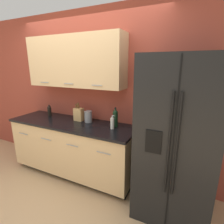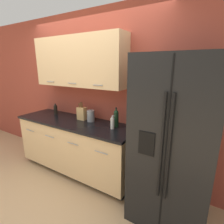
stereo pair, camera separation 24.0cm
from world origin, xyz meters
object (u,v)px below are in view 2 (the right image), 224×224
at_px(wine_bottle, 116,118).
at_px(oil_bottle, 56,109).
at_px(refrigerator, 174,142).
at_px(soap_dispenser, 112,123).
at_px(steel_canister, 91,116).
at_px(knife_block, 82,113).

height_order(wine_bottle, oil_bottle, wine_bottle).
relative_size(refrigerator, wine_bottle, 6.52).
bearing_deg(soap_dispenser, refrigerator, -5.81).
xyz_separation_m(wine_bottle, soap_dispenser, (-0.00, -0.10, -0.05)).
relative_size(oil_bottle, steel_canister, 1.01).
height_order(knife_block, oil_bottle, knife_block).
height_order(refrigerator, knife_block, refrigerator).
height_order(knife_block, steel_canister, knife_block).
bearing_deg(knife_block, steel_canister, 1.43).
xyz_separation_m(refrigerator, wine_bottle, (-0.87, 0.19, 0.09)).
bearing_deg(soap_dispenser, wine_bottle, 89.30).
bearing_deg(soap_dispenser, oil_bottle, 175.38).
relative_size(wine_bottle, soap_dispenser, 1.46).
relative_size(soap_dispenser, steel_canister, 1.02).
xyz_separation_m(refrigerator, oil_bottle, (-2.15, 0.19, 0.05)).
bearing_deg(oil_bottle, steel_canister, 0.60).
height_order(oil_bottle, steel_canister, oil_bottle).
height_order(knife_block, soap_dispenser, knife_block).
bearing_deg(knife_block, refrigerator, -7.33).
bearing_deg(refrigerator, steel_canister, 171.52).
xyz_separation_m(knife_block, soap_dispenser, (0.65, -0.11, -0.02)).
relative_size(knife_block, oil_bottle, 1.52).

